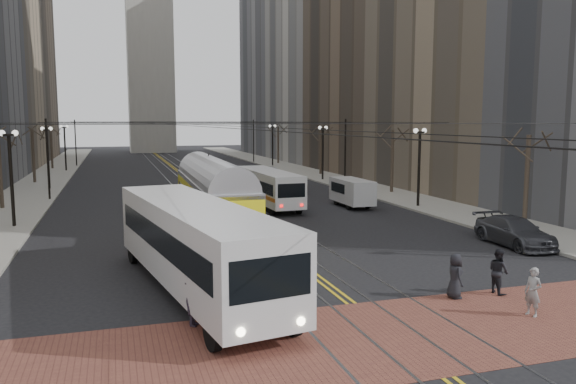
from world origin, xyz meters
TOP-DOWN VIEW (x-y plane):
  - ground at (0.00, 0.00)m, footprint 260.00×260.00m
  - sidewalk_left at (-15.00, 45.00)m, footprint 5.00×140.00m
  - sidewalk_right at (15.00, 45.00)m, footprint 5.00×140.00m
  - crosswalk_band at (0.00, -4.00)m, footprint 25.00×6.00m
  - streetcar_rails at (0.00, 45.00)m, footprint 4.80×130.00m
  - centre_lines at (0.00, 45.00)m, footprint 0.42×130.00m
  - building_right_mid at (25.50, 46.00)m, footprint 16.00×20.00m
  - building_right_far at (25.50, 86.00)m, footprint 16.00×20.00m
  - lamp_posts at (-0.00, 28.75)m, footprint 27.60×57.20m
  - street_trees at (0.00, 35.25)m, footprint 31.68×53.28m
  - trolley_wires at (0.00, 34.83)m, footprint 25.96×120.00m
  - transit_bus at (-5.03, 2.06)m, footprint 4.95×13.69m
  - streetcar at (-2.50, 12.93)m, footprint 2.89×14.21m
  - rear_bus at (3.23, 21.92)m, footprint 2.60×10.43m
  - cargo_van at (9.11, 19.74)m, footprint 1.82×4.72m
  - sedan_grey at (7.76, 30.91)m, footprint 2.22×4.73m
  - sedan_silver at (7.49, 37.63)m, footprint 2.36×5.11m
  - sedan_parked at (11.80, 5.11)m, footprint 2.29×5.17m
  - pedestrian_a at (3.83, -1.50)m, footprint 0.62×0.86m
  - pedestrian_b at (5.19, -3.90)m, footprint 0.53×0.67m
  - pedestrian_c at (5.70, -1.50)m, footprint 0.66×0.84m
  - pedestrian_d at (-5.58, -1.50)m, footprint 1.04×1.20m

SIDE VIEW (x-z plane):
  - ground at x=0.00m, z-range 0.00..0.00m
  - streetcar_rails at x=0.00m, z-range 0.00..0.01m
  - crosswalk_band at x=0.00m, z-range 0.00..0.01m
  - centre_lines at x=0.00m, z-range 0.01..0.01m
  - sidewalk_left at x=-15.00m, z-range 0.00..0.15m
  - sidewalk_right at x=15.00m, z-range 0.00..0.15m
  - sedan_parked at x=11.80m, z-range 0.00..1.47m
  - sedan_grey at x=7.76m, z-range 0.00..1.57m
  - sedan_silver at x=7.49m, z-range 0.00..1.62m
  - pedestrian_d at x=-5.58m, z-range 0.01..1.63m
  - pedestrian_b at x=5.19m, z-range 0.01..1.63m
  - pedestrian_a at x=3.83m, z-range 0.01..1.66m
  - pedestrian_c at x=5.70m, z-range 0.01..1.71m
  - cargo_van at x=9.11m, z-range 0.00..2.09m
  - rear_bus at x=3.23m, z-range 0.00..2.70m
  - streetcar at x=-2.50m, z-range 0.00..3.34m
  - transit_bus at x=-5.03m, z-range 0.00..3.35m
  - street_trees at x=0.00m, z-range 0.00..5.60m
  - lamp_posts at x=0.00m, z-range 0.00..5.60m
  - trolley_wires at x=0.00m, z-range 0.47..7.07m
  - building_right_mid at x=25.50m, z-range 0.00..34.00m
  - building_right_far at x=25.50m, z-range 0.00..40.00m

